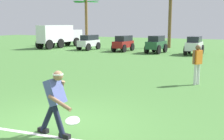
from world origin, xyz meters
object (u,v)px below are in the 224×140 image
Objects in this scene: palm_tree_left_of_centre at (170,13)px; box_truck at (59,35)px; parked_car_slot_a at (89,42)px; parked_car_slot_d at (194,45)px; parked_car_slot_c at (156,44)px; palm_tree_far_left at (86,16)px; frisbee_in_flight at (73,121)px; teammate_near_sideline at (197,61)px; frisbee_thrower at (55,100)px; parked_car_slot_b at (123,43)px.

box_truck is at bearing -157.37° from palm_tree_left_of_centre.
palm_tree_left_of_centre is at bearing 39.91° from parked_car_slot_a.
palm_tree_left_of_centre is at bearing 122.26° from parked_car_slot_d.
parked_car_slot_d is 0.40× the size of box_truck.
parked_car_slot_c is 0.41× the size of box_truck.
palm_tree_left_of_centre is at bearing 0.13° from palm_tree_far_left.
frisbee_in_flight is 0.06× the size of palm_tree_left_of_centre.
parked_car_slot_c is (-3.67, 17.73, 0.22)m from frisbee_in_flight.
parked_car_slot_d is at bearing -57.74° from palm_tree_left_of_centre.
teammate_near_sideline is 15.79m from parked_car_slot_a.
parked_car_slot_a is (-9.43, 17.57, -0.08)m from frisbee_thrower.
parked_car_slot_b is (-6.66, 17.93, 0.20)m from frisbee_in_flight.
parked_car_slot_c is 0.47× the size of palm_tree_far_left.
box_truck is at bearing 126.67° from frisbee_in_flight.
frisbee_in_flight is at bearing -60.65° from parked_car_slot_a.
palm_tree_left_of_centre reaches higher than parked_car_slot_b.
frisbee_in_flight is 0.07× the size of palm_tree_far_left.
box_truck is 4.65m from palm_tree_far_left.
frisbee_in_flight is 0.14× the size of parked_car_slot_a.
parked_car_slot_a is 1.04× the size of parked_car_slot_d.
box_truck is (-15.22, 11.96, 0.29)m from teammate_near_sideline.
palm_tree_far_left reaches higher than teammate_near_sideline.
teammate_near_sideline reaches higher than frisbee_thrower.
palm_tree_left_of_centre reaches higher than box_truck.
frisbee_in_flight is 6.92m from teammate_near_sideline.
box_truck reaches higher than parked_car_slot_b.
frisbee_thrower is at bearing -71.07° from parked_car_slot_b.
teammate_near_sideline is at bearing -65.75° from parked_car_slot_c.
palm_tree_far_left reaches higher than parked_car_slot_d.
box_truck is (-13.96, 18.75, 0.71)m from frisbee_in_flight.
teammate_near_sideline is 19.36m from box_truck.
frisbee_thrower is at bearing -61.77° from parked_car_slot_a.
frisbee_in_flight is 18.10m from parked_car_slot_c.
parked_car_slot_c is (6.36, -0.11, 0.02)m from parked_car_slot_a.
parked_car_slot_b is 3.00m from parked_car_slot_c.
parked_car_slot_a is at bearing 179.03° from parked_car_slot_c.
parked_car_slot_c is at bearing 99.97° from frisbee_thrower.
box_truck is 11.07m from palm_tree_left_of_centre.
parked_car_slot_d is at bearing 100.00° from teammate_near_sideline.
parked_car_slot_a is 0.45× the size of palm_tree_left_of_centre.
parked_car_slot_a is at bearing -140.09° from palm_tree_left_of_centre.
frisbee_thrower is 18.67m from parked_car_slot_b.
box_truck is (-13.28, 0.98, 0.49)m from parked_car_slot_d.
frisbee_thrower is at bearing -60.70° from palm_tree_far_left.
frisbee_thrower is 17.73m from parked_car_slot_c.
palm_tree_left_of_centre is at bearing 22.63° from box_truck.
parked_car_slot_d is (5.98, -0.15, 0.02)m from parked_car_slot_b.
parked_car_slot_c is at bearing -87.08° from palm_tree_left_of_centre.
teammate_near_sideline reaches higher than parked_car_slot_b.
box_truck is at bearing 141.84° from teammate_near_sideline.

